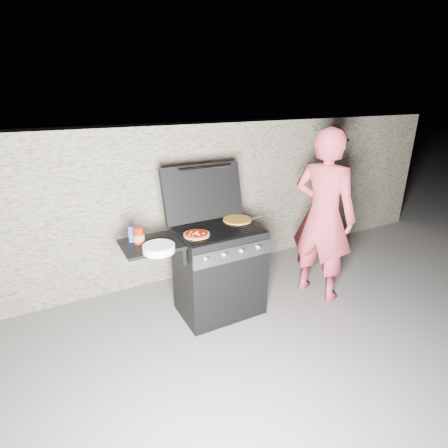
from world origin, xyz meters
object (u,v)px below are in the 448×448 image
pizza_topped (197,234)px  sauce_jar (139,235)px  person (323,216)px  gas_grill (197,277)px

pizza_topped → sauce_jar: bearing=169.2°
pizza_topped → person: size_ratio=0.13×
gas_grill → pizza_topped: size_ratio=5.60×
sauce_jar → person: (1.87, -0.25, -0.06)m
gas_grill → person: person is taller
gas_grill → sauce_jar: 0.73m
gas_grill → pizza_topped: (-0.01, -0.05, 0.47)m
pizza_topped → gas_grill: bearing=80.7°
sauce_jar → person: bearing=-7.8°
gas_grill → sauce_jar: sauce_jar is taller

